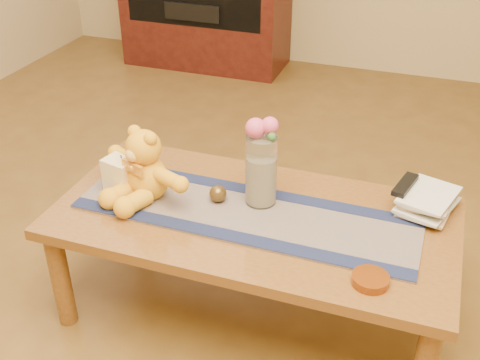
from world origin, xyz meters
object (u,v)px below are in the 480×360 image
(bronze_ball, at_px, (218,194))
(tv_remote, at_px, (405,185))
(glass_vase, at_px, (261,170))
(teddy_bear, at_px, (146,164))
(pillar_candle, at_px, (123,174))
(amber_dish, at_px, (370,280))
(book_bottom, at_px, (403,201))

(bronze_ball, height_order, tv_remote, tv_remote)
(glass_vase, xyz_separation_m, tv_remote, (0.48, 0.16, -0.05))
(teddy_bear, relative_size, pillar_candle, 2.81)
(glass_vase, xyz_separation_m, bronze_ball, (-0.15, -0.05, -0.10))
(pillar_candle, distance_m, amber_dish, 0.97)
(book_bottom, bearing_deg, amber_dish, -84.75)
(teddy_bear, xyz_separation_m, bronze_ball, (0.26, 0.04, -0.09))
(glass_vase, relative_size, book_bottom, 1.17)
(amber_dish, bearing_deg, glass_vase, 145.53)
(book_bottom, xyz_separation_m, tv_remote, (-0.00, -0.01, 0.07))
(pillar_candle, relative_size, book_bottom, 0.59)
(teddy_bear, bearing_deg, pillar_candle, -158.24)
(teddy_bear, bearing_deg, glass_vase, 33.99)
(bronze_ball, distance_m, tv_remote, 0.66)
(teddy_bear, bearing_deg, amber_dish, 7.24)
(bronze_ball, relative_size, tv_remote, 0.39)
(pillar_candle, relative_size, bronze_ball, 2.10)
(bronze_ball, height_order, amber_dish, bronze_ball)
(glass_vase, distance_m, book_bottom, 0.53)
(book_bottom, distance_m, amber_dish, 0.47)
(glass_vase, height_order, bronze_ball, glass_vase)
(pillar_candle, bearing_deg, book_bottom, 14.77)
(pillar_candle, distance_m, glass_vase, 0.51)
(pillar_candle, distance_m, book_bottom, 1.02)
(book_bottom, height_order, amber_dish, amber_dish)
(pillar_candle, height_order, book_bottom, pillar_candle)
(amber_dish, bearing_deg, pillar_candle, 167.34)
(teddy_bear, xyz_separation_m, pillar_candle, (-0.10, -0.00, -0.06))
(teddy_bear, relative_size, book_bottom, 1.67)
(bronze_ball, bearing_deg, book_bottom, 19.09)
(pillar_candle, xyz_separation_m, tv_remote, (0.98, 0.25, 0.01))
(pillar_candle, bearing_deg, tv_remote, 14.27)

